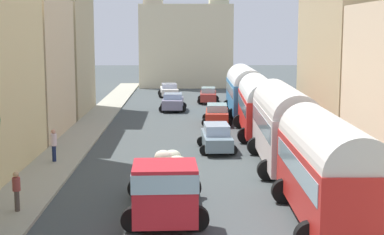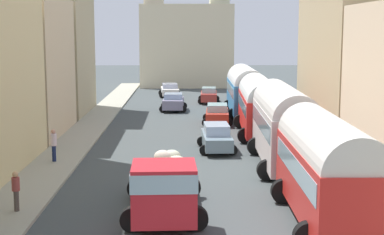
# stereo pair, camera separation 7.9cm
# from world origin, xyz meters

# --- Properties ---
(ground_plane) EXTENTS (154.00, 154.00, 0.00)m
(ground_plane) POSITION_xyz_m (0.00, 27.00, 0.00)
(ground_plane) COLOR #404747
(sidewalk_left) EXTENTS (2.50, 70.00, 0.14)m
(sidewalk_left) POSITION_xyz_m (-7.25, 27.00, 0.07)
(sidewalk_left) COLOR #A19E8B
(sidewalk_left) RESTS_ON ground
(sidewalk_right) EXTENTS (2.50, 70.00, 0.14)m
(sidewalk_right) POSITION_xyz_m (7.25, 27.00, 0.07)
(sidewalk_right) COLOR gray
(sidewalk_right) RESTS_ON ground
(building_left_2) EXTENTS (4.38, 9.14, 9.10)m
(building_left_2) POSITION_xyz_m (-10.69, 24.93, 4.55)
(building_left_2) COLOR beige
(building_left_2) RESTS_ON ground
(building_left_3) EXTENTS (6.20, 9.28, 10.97)m
(building_left_3) POSITION_xyz_m (-11.32, 34.98, 5.52)
(building_left_3) COLOR tan
(building_left_3) RESTS_ON ground
(building_right_2) EXTENTS (5.90, 12.41, 12.25)m
(building_right_2) POSITION_xyz_m (11.45, 25.62, 6.13)
(building_right_2) COLOR tan
(building_right_2) RESTS_ON ground
(distant_church) EXTENTS (11.37, 6.83, 19.39)m
(distant_church) POSITION_xyz_m (-0.00, 59.21, 6.14)
(distant_church) COLOR beige
(distant_church) RESTS_ON ground
(parked_bus_0) EXTENTS (3.32, 8.48, 3.97)m
(parked_bus_0) POSITION_xyz_m (4.60, 6.50, 2.20)
(parked_bus_0) COLOR red
(parked_bus_0) RESTS_ON ground
(parked_bus_1) EXTENTS (3.36, 9.11, 4.20)m
(parked_bus_1) POSITION_xyz_m (4.60, 15.50, 2.35)
(parked_bus_1) COLOR beige
(parked_bus_1) RESTS_ON ground
(parked_bus_2) EXTENTS (3.48, 9.24, 3.90)m
(parked_bus_2) POSITION_xyz_m (4.60, 24.50, 2.15)
(parked_bus_2) COLOR red
(parked_bus_2) RESTS_ON ground
(parked_bus_3) EXTENTS (3.44, 9.03, 4.06)m
(parked_bus_3) POSITION_xyz_m (4.60, 33.50, 2.23)
(parked_bus_3) COLOR teal
(parked_bus_3) RESTS_ON ground
(cargo_truck_0) EXTENTS (3.23, 6.95, 2.45)m
(cargo_truck_0) POSITION_xyz_m (-1.23, 7.11, 1.30)
(cargo_truck_0) COLOR red
(cargo_truck_0) RESTS_ON ground
(car_0) EXTENTS (2.42, 3.75, 1.53)m
(car_0) POSITION_xyz_m (-1.34, 36.70, 0.78)
(car_0) COLOR gray
(car_0) RESTS_ON ground
(car_1) EXTENTS (2.52, 4.29, 1.41)m
(car_1) POSITION_xyz_m (-1.88, 47.57, 0.72)
(car_1) COLOR silver
(car_1) RESTS_ON ground
(car_2) EXTENTS (2.24, 4.27, 1.58)m
(car_2) POSITION_xyz_m (1.44, 19.64, 0.79)
(car_2) COLOR slate
(car_2) RESTS_ON ground
(car_3) EXTENTS (2.41, 4.13, 1.51)m
(car_3) POSITION_xyz_m (2.07, 29.39, 0.76)
(car_3) COLOR red
(car_3) RESTS_ON ground
(car_4) EXTENTS (2.22, 3.89, 1.51)m
(car_4) POSITION_xyz_m (2.02, 42.22, 0.76)
(car_4) COLOR #B5352C
(car_4) RESTS_ON ground
(pedestrian_0) EXTENTS (0.36, 0.36, 1.86)m
(pedestrian_0) POSITION_xyz_m (-7.33, 16.37, 1.08)
(pedestrian_0) COLOR #182249
(pedestrian_0) RESTS_ON ground
(pedestrian_1) EXTENTS (0.31, 0.31, 1.69)m
(pedestrian_1) POSITION_xyz_m (-6.90, 7.87, 0.99)
(pedestrian_1) COLOR #4B413A
(pedestrian_1) RESTS_ON ground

